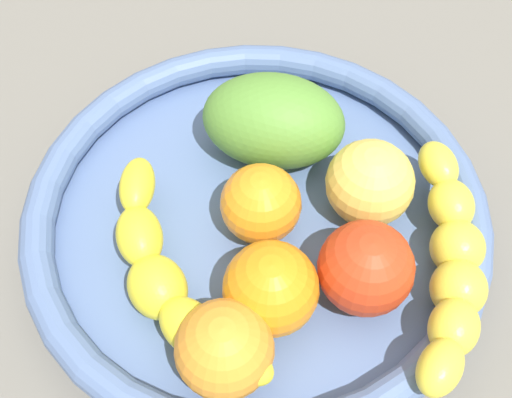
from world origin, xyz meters
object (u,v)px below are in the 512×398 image
at_px(banana_draped_left, 167,278).
at_px(orange_mid_left, 224,349).
at_px(orange_front, 261,204).
at_px(mango_green, 273,121).
at_px(banana_draped_right, 452,263).
at_px(tomato_red, 366,268).
at_px(fruit_bowl, 256,218).
at_px(orange_mid_right, 271,289).
at_px(apple_yellow, 370,183).

relative_size(banana_draped_left, orange_mid_left, 3.25).
xyz_separation_m(orange_front, mango_green, (0.05, 0.05, 0.01)).
relative_size(banana_draped_left, banana_draped_right, 1.32).
relative_size(orange_mid_left, mango_green, 0.57).
bearing_deg(banana_draped_right, orange_front, 122.36).
bearing_deg(banana_draped_left, tomato_red, -35.76).
bearing_deg(mango_green, orange_mid_left, -137.57).
xyz_separation_m(banana_draped_left, mango_green, (0.14, 0.06, 0.01)).
bearing_deg(fruit_bowl, tomato_red, -75.86).
height_order(orange_mid_left, mango_green, mango_green).
relative_size(banana_draped_right, orange_front, 2.62).
bearing_deg(orange_mid_right, fruit_bowl, 60.26).
distance_m(banana_draped_right, orange_mid_right, 0.13).
distance_m(orange_front, tomato_red, 0.09).
height_order(mango_green, tomato_red, mango_green).
relative_size(orange_mid_left, apple_yellow, 0.97).
bearing_deg(orange_mid_right, banana_draped_right, -27.69).
bearing_deg(banana_draped_left, mango_green, 23.27).
relative_size(fruit_bowl, orange_mid_right, 5.40).
height_order(banana_draped_left, mango_green, mango_green).
bearing_deg(banana_draped_left, orange_mid_right, -46.41).
bearing_deg(banana_draped_left, apple_yellow, -10.03).
xyz_separation_m(orange_mid_left, mango_green, (0.14, 0.13, 0.00)).
height_order(orange_mid_right, mango_green, mango_green).
xyz_separation_m(banana_draped_right, orange_mid_right, (-0.11, 0.06, 0.00)).
bearing_deg(apple_yellow, orange_front, 154.17).
xyz_separation_m(orange_mid_right, tomato_red, (0.06, -0.03, 0.00)).
bearing_deg(banana_draped_right, banana_draped_left, 145.57).
bearing_deg(banana_draped_right, orange_mid_right, 152.31).
bearing_deg(orange_front, mango_green, 45.05).
height_order(banana_draped_right, apple_yellow, apple_yellow).
xyz_separation_m(orange_front, orange_mid_left, (-0.09, -0.08, 0.00)).
bearing_deg(mango_green, apple_yellow, -76.52).
distance_m(orange_mid_right, mango_green, 0.15).
bearing_deg(fruit_bowl, banana_draped_left, -171.40).
distance_m(banana_draped_left, apple_yellow, 0.17).
relative_size(fruit_bowl, orange_mid_left, 5.50).
distance_m(banana_draped_right, tomato_red, 0.06).
relative_size(orange_mid_right, apple_yellow, 0.99).
xyz_separation_m(orange_mid_right, mango_green, (0.09, 0.11, 0.00)).
height_order(orange_mid_right, tomato_red, tomato_red).
distance_m(mango_green, apple_yellow, 0.09).
bearing_deg(orange_mid_left, banana_draped_right, -15.18).
relative_size(fruit_bowl, apple_yellow, 5.33).
distance_m(banana_draped_left, orange_mid_left, 0.07).
xyz_separation_m(banana_draped_right, tomato_red, (-0.05, 0.03, 0.00)).
xyz_separation_m(mango_green, apple_yellow, (0.02, -0.09, -0.00)).
xyz_separation_m(orange_front, apple_yellow, (0.07, -0.04, 0.00)).
relative_size(orange_mid_left, orange_mid_right, 0.98).
relative_size(orange_front, apple_yellow, 0.91).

